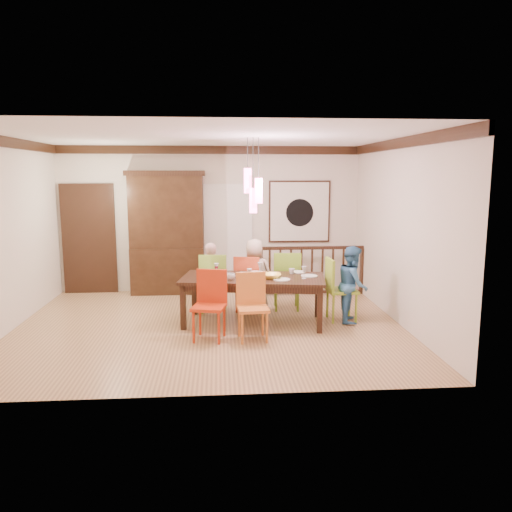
{
  "coord_description": "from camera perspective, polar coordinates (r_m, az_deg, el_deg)",
  "views": [
    {
      "loc": [
        0.15,
        -7.56,
        2.35
      ],
      "look_at": [
        0.75,
        0.32,
        1.05
      ],
      "focal_mm": 35.0,
      "sensor_mm": 36.0,
      "label": 1
    }
  ],
  "objects": [
    {
      "name": "plate_far_left",
      "position": [
        8.15,
        -5.36,
        -1.96
      ],
      "size": [
        0.26,
        0.26,
        0.01
      ],
      "primitive_type": "cylinder",
      "color": "white",
      "rests_on": "dining_table"
    },
    {
      "name": "plate_far_mid",
      "position": [
        8.18,
        -0.0,
        -1.89
      ],
      "size": [
        0.26,
        0.26,
        0.01
      ],
      "primitive_type": "cylinder",
      "color": "white",
      "rests_on": "dining_table"
    },
    {
      "name": "plate_far_right",
      "position": [
        8.25,
        4.76,
        -1.82
      ],
      "size": [
        0.26,
        0.26,
        0.01
      ],
      "primitive_type": "cylinder",
      "color": "white",
      "rests_on": "dining_table"
    },
    {
      "name": "cup_right",
      "position": [
        8.11,
        4.11,
        -1.74
      ],
      "size": [
        0.11,
        0.11,
        0.09
      ],
      "primitive_type": "imported",
      "rotation": [
        0.0,
        0.0,
        -0.11
      ],
      "color": "silver",
      "rests_on": "dining_table"
    },
    {
      "name": "china_hutch",
      "position": [
        9.98,
        -10.14,
        2.64
      ],
      "size": [
        1.53,
        0.46,
        2.42
      ],
      "color": "black",
      "rests_on": "floor"
    },
    {
      "name": "person_far_mid",
      "position": [
        8.66,
        -0.15,
        -2.13
      ],
      "size": [
        0.66,
        0.48,
        1.25
      ],
      "primitive_type": "imported",
      "rotation": [
        0.0,
        0.0,
        3.01
      ],
      "color": "#C1AB92",
      "rests_on": "floor"
    },
    {
      "name": "crown_molding",
      "position": [
        7.58,
        -5.64,
        12.85
      ],
      "size": [
        6.0,
        5.0,
        0.16
      ],
      "primitive_type": null,
      "color": "black",
      "rests_on": "wall_back"
    },
    {
      "name": "plate_near_mid",
      "position": [
        7.64,
        2.95,
        -2.7
      ],
      "size": [
        0.26,
        0.26,
        0.01
      ],
      "primitive_type": "cylinder",
      "color": "white",
      "rests_on": "dining_table"
    },
    {
      "name": "chair_near_mid",
      "position": [
        7.1,
        -0.37,
        -5.37
      ],
      "size": [
        0.46,
        0.46,
        0.95
      ],
      "rotation": [
        0.0,
        0.0,
        0.08
      ],
      "color": "orange",
      "rests_on": "floor"
    },
    {
      "name": "painting",
      "position": [
        10.19,
        4.99,
        5.07
      ],
      "size": [
        1.25,
        0.06,
        1.25
      ],
      "color": "black",
      "rests_on": "wall_back"
    },
    {
      "name": "serving_bowl",
      "position": [
        7.75,
        1.75,
        -2.3
      ],
      "size": [
        0.32,
        0.32,
        0.08
      ],
      "primitive_type": "imported",
      "rotation": [
        0.0,
        0.0,
        -0.04
      ],
      "color": "yellow",
      "rests_on": "dining_table"
    },
    {
      "name": "chair_far_mid",
      "position": [
        8.63,
        -0.87,
        -2.63
      ],
      "size": [
        0.53,
        0.53,
        0.98
      ],
      "rotation": [
        0.0,
        0.0,
        2.91
      ],
      "color": "#CD4623",
      "rests_on": "floor"
    },
    {
      "name": "napkin",
      "position": [
        7.52,
        -0.14,
        -2.88
      ],
      "size": [
        0.18,
        0.14,
        0.01
      ],
      "primitive_type": "cube",
      "color": "#D83359",
      "rests_on": "dining_table"
    },
    {
      "name": "wall_back",
      "position": [
        10.11,
        -5.21,
        4.19
      ],
      "size": [
        6.0,
        0.0,
        6.0
      ],
      "primitive_type": "plane",
      "rotation": [
        1.57,
        0.0,
        0.0
      ],
      "color": "beige",
      "rests_on": "floor"
    },
    {
      "name": "plate_end_right",
      "position": [
        7.94,
        6.1,
        -2.28
      ],
      "size": [
        0.26,
        0.26,
        0.01
      ],
      "primitive_type": "cylinder",
      "color": "white",
      "rests_on": "dining_table"
    },
    {
      "name": "wall_left",
      "position": [
        8.24,
        -26.82,
        2.07
      ],
      "size": [
        0.0,
        5.0,
        5.0
      ],
      "primitive_type": "plane",
      "rotation": [
        1.57,
        0.0,
        1.57
      ],
      "color": "beige",
      "rests_on": "floor"
    },
    {
      "name": "chair_end_right",
      "position": [
        8.18,
        9.81,
        -3.29
      ],
      "size": [
        0.47,
        0.47,
        1.02
      ],
      "rotation": [
        0.0,
        0.0,
        1.6
      ],
      "color": "#89AF2A",
      "rests_on": "floor"
    },
    {
      "name": "small_bowl",
      "position": [
        7.82,
        -1.5,
        -2.21
      ],
      "size": [
        0.25,
        0.25,
        0.07
      ],
      "primitive_type": "imported",
      "rotation": [
        0.0,
        0.0,
        -0.19
      ],
      "color": "white",
      "rests_on": "dining_table"
    },
    {
      "name": "panel_door",
      "position": [
        10.42,
        -18.51,
        1.68
      ],
      "size": [
        1.04,
        0.07,
        2.24
      ],
      "primitive_type": "cube",
      "color": "black",
      "rests_on": "wall_back"
    },
    {
      "name": "wine_glass_c",
      "position": [
        7.54,
        -0.75,
        -2.18
      ],
      "size": [
        0.08,
        0.08,
        0.19
      ],
      "primitive_type": null,
      "color": "#590C19",
      "rests_on": "dining_table"
    },
    {
      "name": "pendant_cluster",
      "position": [
        7.7,
        -0.34,
        7.53
      ],
      "size": [
        0.27,
        0.21,
        1.14
      ],
      "color": "#F4498B",
      "rests_on": "ceiling"
    },
    {
      "name": "wall_right",
      "position": [
        8.13,
        16.19,
        2.62
      ],
      "size": [
        0.0,
        5.0,
        5.0
      ],
      "primitive_type": "plane",
      "rotation": [
        1.57,
        0.0,
        -1.57
      ],
      "color": "beige",
      "rests_on": "floor"
    },
    {
      "name": "white_doorway",
      "position": [
        10.12,
        -3.2,
        1.94
      ],
      "size": [
        0.97,
        0.05,
        2.22
      ],
      "primitive_type": "cube",
      "color": "silver",
      "rests_on": "wall_back"
    },
    {
      "name": "cup_left",
      "position": [
        7.63,
        -2.89,
        -2.38
      ],
      "size": [
        0.16,
        0.16,
        0.1
      ],
      "primitive_type": "imported",
      "rotation": [
        0.0,
        0.0,
        -0.27
      ],
      "color": "silver",
      "rests_on": "dining_table"
    },
    {
      "name": "floor",
      "position": [
        7.92,
        -5.31,
        -7.96
      ],
      "size": [
        6.0,
        6.0,
        0.0
      ],
      "primitive_type": "plane",
      "color": "#8E6845",
      "rests_on": "ground"
    },
    {
      "name": "plate_near_left",
      "position": [
        7.55,
        -5.33,
        -2.87
      ],
      "size": [
        0.26,
        0.26,
        0.01
      ],
      "primitive_type": "cylinder",
      "color": "white",
      "rests_on": "dining_table"
    },
    {
      "name": "chair_near_left",
      "position": [
        7.14,
        -5.41,
        -5.16
      ],
      "size": [
        0.54,
        0.54,
        0.99
      ],
      "rotation": [
        0.0,
        0.0,
        -0.22
      ],
      "color": "#B02B0D",
      "rests_on": "floor"
    },
    {
      "name": "dining_table",
      "position": [
        7.88,
        -0.33,
        -2.97
      ],
      "size": [
        2.36,
        1.34,
        0.75
      ],
      "rotation": [
        0.0,
        0.0,
        -0.15
      ],
      "color": "black",
      "rests_on": "floor"
    },
    {
      "name": "wine_glass_a",
      "position": [
        8.02,
        -4.55,
        -1.51
      ],
      "size": [
        0.08,
        0.08,
        0.19
      ],
      "primitive_type": null,
      "color": "#590C19",
      "rests_on": "dining_table"
    },
    {
      "name": "wine_glass_d",
      "position": [
        7.75,
        5.51,
        -1.9
      ],
      "size": [
        0.08,
        0.08,
        0.19
      ],
      "primitive_type": null,
      "color": "silver",
      "rests_on": "dining_table"
    },
    {
      "name": "chair_far_right",
      "position": [
        8.74,
        3.51,
        -2.3
      ],
      "size": [
        0.5,
        0.5,
        1.03
      ],
      "rotation": [
        0.0,
        0.0,
        3.07
      ],
      "color": "#6E9F26",
      "rests_on": "floor"
    },
    {
      "name": "wine_glass_b",
      "position": [
        8.09,
        0.44,
        -1.38
      ],
      "size": [
        0.08,
        0.08,
        0.19
      ],
      "primitive_type": null,
      "color": "silver",
      "rests_on": "dining_table"
    },
    {
      "name": "balustrade",
      "position": [
        9.86,
        6.4,
        -1.54
      ],
      "size": [
        2.19,
        0.12,
        0.96
      ],
      "rotation": [
        0.0,
        0.0,
        0.0
      ],
      "color": "black",
      "rests_on": "floor"
    },
    {
      "name": "person_end_right",
      "position": [
        8.12,
        10.99,
        -3.18
      ],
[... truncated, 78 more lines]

